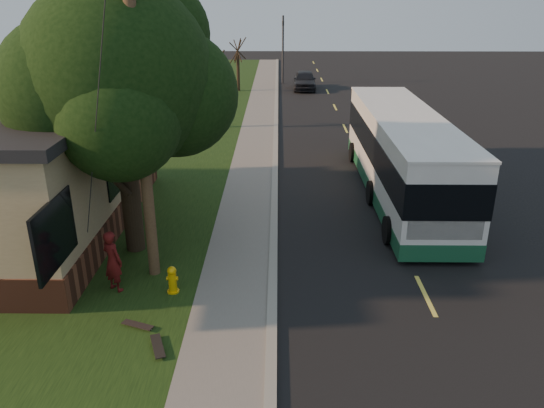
{
  "coord_description": "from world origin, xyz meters",
  "views": [
    {
      "loc": [
        0.13,
        -11.97,
        7.4
      ],
      "look_at": [
        -0.04,
        2.63,
        1.5
      ],
      "focal_mm": 35.0,
      "sensor_mm": 36.0,
      "label": 1
    }
  ],
  "objects_px": {
    "transit_bus": "(402,153)",
    "dumpster": "(25,181)",
    "bare_tree_near": "(214,91)",
    "leafy_tree": "(121,79)",
    "distant_car": "(305,80)",
    "skateboarder": "(113,261)",
    "utility_pole": "(139,111)",
    "traffic_signal": "(283,45)",
    "skateboard_main": "(158,346)",
    "bare_tree_far": "(238,65)",
    "fire_hydrant": "(172,280)",
    "skateboard_spare": "(138,325)"
  },
  "relations": [
    {
      "from": "bare_tree_near",
      "to": "traffic_signal",
      "type": "distance_m",
      "value": 16.52
    },
    {
      "from": "distant_car",
      "to": "skateboard_spare",
      "type": "bearing_deg",
      "value": -97.58
    },
    {
      "from": "leafy_tree",
      "to": "distant_car",
      "type": "distance_m",
      "value": 29.43
    },
    {
      "from": "skateboard_spare",
      "to": "distant_car",
      "type": "distance_m",
      "value": 33.05
    },
    {
      "from": "bare_tree_near",
      "to": "transit_bus",
      "type": "relative_size",
      "value": 0.37
    },
    {
      "from": "skateboarder",
      "to": "dumpster",
      "type": "height_order",
      "value": "skateboarder"
    },
    {
      "from": "utility_pole",
      "to": "dumpster",
      "type": "relative_size",
      "value": 5.42
    },
    {
      "from": "skateboarder",
      "to": "distant_car",
      "type": "distance_m",
      "value": 31.57
    },
    {
      "from": "utility_pole",
      "to": "skateboarder",
      "type": "xyz_separation_m",
      "value": [
        -0.83,
        -0.89,
        -3.72
      ]
    },
    {
      "from": "utility_pole",
      "to": "dumpster",
      "type": "xyz_separation_m",
      "value": [
        -6.19,
        5.91,
        -3.96
      ]
    },
    {
      "from": "traffic_signal",
      "to": "skateboard_main",
      "type": "relative_size",
      "value": 6.06
    },
    {
      "from": "leafy_tree",
      "to": "skateboard_spare",
      "type": "distance_m",
      "value": 6.66
    },
    {
      "from": "skateboarder",
      "to": "skateboard_main",
      "type": "height_order",
      "value": "skateboarder"
    },
    {
      "from": "fire_hydrant",
      "to": "leafy_tree",
      "type": "relative_size",
      "value": 0.09
    },
    {
      "from": "skateboard_spare",
      "to": "utility_pole",
      "type": "bearing_deg",
      "value": 93.62
    },
    {
      "from": "bare_tree_near",
      "to": "dumpster",
      "type": "xyz_separation_m",
      "value": [
        -6.0,
        -11.1,
        -1.48
      ]
    },
    {
      "from": "fire_hydrant",
      "to": "skateboard_spare",
      "type": "height_order",
      "value": "fire_hydrant"
    },
    {
      "from": "dumpster",
      "to": "distant_car",
      "type": "bearing_deg",
      "value": 64.07
    },
    {
      "from": "distant_car",
      "to": "skateboarder",
      "type": "bearing_deg",
      "value": -99.84
    },
    {
      "from": "leafy_tree",
      "to": "bare_tree_near",
      "type": "bearing_deg",
      "value": 87.5
    },
    {
      "from": "transit_bus",
      "to": "skateboard_spare",
      "type": "xyz_separation_m",
      "value": [
        -7.96,
        -8.94,
        -1.57
      ]
    },
    {
      "from": "transit_bus",
      "to": "dumpster",
      "type": "bearing_deg",
      "value": -178.15
    },
    {
      "from": "bare_tree_far",
      "to": "utility_pole",
      "type": "bearing_deg",
      "value": -90.6
    },
    {
      "from": "bare_tree_far",
      "to": "dumpster",
      "type": "height_order",
      "value": "bare_tree_far"
    },
    {
      "from": "leafy_tree",
      "to": "traffic_signal",
      "type": "distance_m",
      "value": 31.76
    },
    {
      "from": "skateboarder",
      "to": "transit_bus",
      "type": "bearing_deg",
      "value": -107.25
    },
    {
      "from": "bare_tree_near",
      "to": "dumpster",
      "type": "distance_m",
      "value": 12.7
    },
    {
      "from": "skateboarder",
      "to": "skateboard_main",
      "type": "distance_m",
      "value": 3.07
    },
    {
      "from": "traffic_signal",
      "to": "skateboard_spare",
      "type": "distance_m",
      "value": 35.89
    },
    {
      "from": "bare_tree_far",
      "to": "fire_hydrant",
      "type": "bearing_deg",
      "value": -89.24
    },
    {
      "from": "traffic_signal",
      "to": "skateboard_spare",
      "type": "bearing_deg",
      "value": -95.85
    },
    {
      "from": "traffic_signal",
      "to": "leafy_tree",
      "type": "bearing_deg",
      "value": -98.47
    },
    {
      "from": "bare_tree_far",
      "to": "transit_bus",
      "type": "height_order",
      "value": "bare_tree_far"
    },
    {
      "from": "utility_pole",
      "to": "traffic_signal",
      "type": "distance_m",
      "value": 33.26
    },
    {
      "from": "traffic_signal",
      "to": "skateboarder",
      "type": "xyz_separation_m",
      "value": [
        -4.63,
        -33.89,
        -2.25
      ]
    },
    {
      "from": "utility_pole",
      "to": "skateboard_spare",
      "type": "xyz_separation_m",
      "value": [
        0.16,
        -2.57,
        -4.51
      ]
    },
    {
      "from": "leafy_tree",
      "to": "bare_tree_near",
      "type": "distance_m",
      "value": 15.66
    },
    {
      "from": "dumpster",
      "to": "fire_hydrant",
      "type": "bearing_deg",
      "value": -45.0
    },
    {
      "from": "fire_hydrant",
      "to": "utility_pole",
      "type": "bearing_deg",
      "value": 125.38
    },
    {
      "from": "skateboard_main",
      "to": "traffic_signal",
      "type": "bearing_deg",
      "value": 85.29
    },
    {
      "from": "skateboarder",
      "to": "dumpster",
      "type": "relative_size",
      "value": 1.0
    },
    {
      "from": "bare_tree_near",
      "to": "skateboard_spare",
      "type": "height_order",
      "value": "bare_tree_near"
    },
    {
      "from": "skateboard_main",
      "to": "leafy_tree",
      "type": "bearing_deg",
      "value": 108.4
    },
    {
      "from": "fire_hydrant",
      "to": "distant_car",
      "type": "relative_size",
      "value": 0.17
    },
    {
      "from": "skateboard_main",
      "to": "dumpster",
      "type": "bearing_deg",
      "value": 127.05
    },
    {
      "from": "fire_hydrant",
      "to": "skateboard_spare",
      "type": "xyz_separation_m",
      "value": [
        -0.54,
        -1.58,
        -0.31
      ]
    },
    {
      "from": "fire_hydrant",
      "to": "bare_tree_near",
      "type": "distance_m",
      "value": 18.1
    },
    {
      "from": "fire_hydrant",
      "to": "traffic_signal",
      "type": "xyz_separation_m",
      "value": [
        3.1,
        34.0,
        2.73
      ]
    },
    {
      "from": "utility_pole",
      "to": "dumpster",
      "type": "distance_m",
      "value": 9.43
    },
    {
      "from": "skateboard_spare",
      "to": "leafy_tree",
      "type": "bearing_deg",
      "value": 103.67
    }
  ]
}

